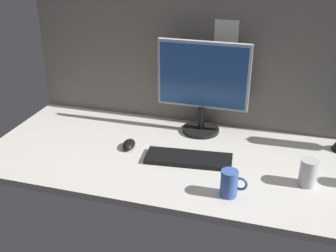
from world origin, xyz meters
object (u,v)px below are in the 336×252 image
at_px(monitor, 202,83).
at_px(mug_steel, 309,173).
at_px(mug_ceramic_blue, 230,183).
at_px(keyboard, 189,159).
at_px(mouse, 129,144).

height_order(monitor, mug_steel, monitor).
relative_size(monitor, mug_ceramic_blue, 4.25).
xyz_separation_m(monitor, keyboard, (0.01, -0.30, -0.24)).
bearing_deg(monitor, keyboard, -87.48).
bearing_deg(mouse, mug_steel, -16.00).
relative_size(mouse, mug_steel, 0.87).
relative_size(mug_steel, mug_ceramic_blue, 1.05).
xyz_separation_m(keyboard, mouse, (-0.29, 0.04, 0.01)).
distance_m(keyboard, mouse, 0.29).
bearing_deg(monitor, mug_steel, -35.00).
bearing_deg(keyboard, mug_ceramic_blue, -51.04).
distance_m(monitor, mug_steel, 0.64).
bearing_deg(keyboard, mouse, 166.77).
xyz_separation_m(monitor, mug_ceramic_blue, (0.22, -0.51, -0.20)).
xyz_separation_m(monitor, mouse, (-0.28, -0.26, -0.23)).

